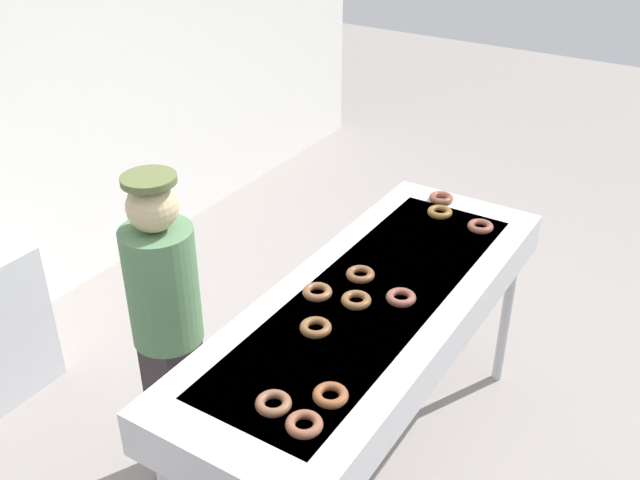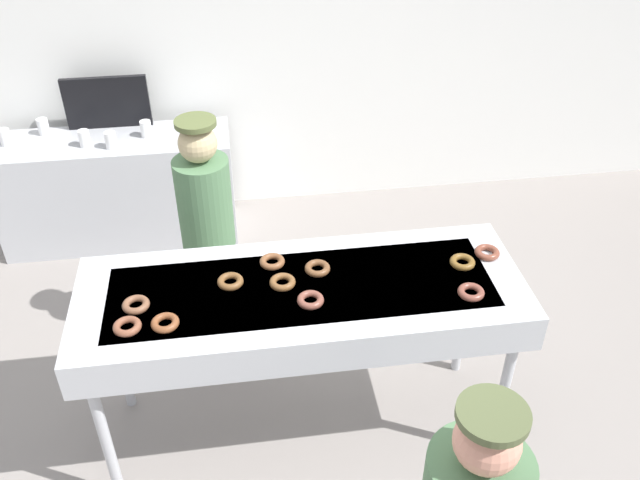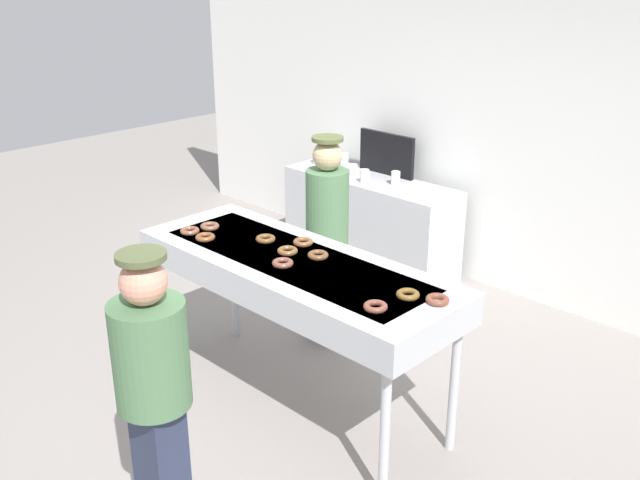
{
  "view_description": "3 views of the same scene",
  "coord_description": "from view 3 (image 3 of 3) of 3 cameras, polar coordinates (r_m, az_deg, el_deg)",
  "views": [
    {
      "loc": [
        -2.33,
        -1.2,
        2.84
      ],
      "look_at": [
        0.04,
        0.29,
        1.22
      ],
      "focal_mm": 40.76,
      "sensor_mm": 36.0,
      "label": 1
    },
    {
      "loc": [
        -0.28,
        -2.56,
        3.2
      ],
      "look_at": [
        0.13,
        0.27,
        1.14
      ],
      "focal_mm": 37.98,
      "sensor_mm": 36.0,
      "label": 2
    },
    {
      "loc": [
        2.98,
        -2.84,
        2.81
      ],
      "look_at": [
        0.04,
        0.19,
        1.14
      ],
      "focal_mm": 40.52,
      "sensor_mm": 36.0,
      "label": 3
    }
  ],
  "objects": [
    {
      "name": "chocolate_donut_8",
      "position": [
        4.48,
        -0.16,
        -1.21
      ],
      "size": [
        0.18,
        0.18,
        0.03
      ],
      "primitive_type": "torus",
      "rotation": [
        0.0,
        0.0,
        1.03
      ],
      "color": "brown",
      "rests_on": "fryer_conveyor"
    },
    {
      "name": "prep_counter",
      "position": [
        6.91,
        3.93,
        1.42
      ],
      "size": [
        1.77,
        0.55,
        0.86
      ],
      "primitive_type": "cube",
      "color": "#B7BABF",
      "rests_on": "ground"
    },
    {
      "name": "paper_cup_4",
      "position": [
        6.8,
        2.63,
        5.48
      ],
      "size": [
        0.08,
        0.08,
        0.12
      ],
      "primitive_type": "cylinder",
      "color": "white",
      "rests_on": "prep_counter"
    },
    {
      "name": "chocolate_donut_7",
      "position": [
        4.0,
        6.96,
        -4.3
      ],
      "size": [
        0.13,
        0.13,
        0.03
      ],
      "primitive_type": "torus",
      "rotation": [
        0.0,
        0.0,
        1.54
      ],
      "color": "brown",
      "rests_on": "fryer_conveyor"
    },
    {
      "name": "chocolate_donut_1",
      "position": [
        4.69,
        -1.35,
        -0.17
      ],
      "size": [
        0.18,
        0.18,
        0.03
      ],
      "primitive_type": "torus",
      "rotation": [
        0.0,
        0.0,
        2.16
      ],
      "color": "brown",
      "rests_on": "fryer_conveyor"
    },
    {
      "name": "fryer_conveyor",
      "position": [
        4.52,
        -2.02,
        -2.65
      ],
      "size": [
        2.23,
        0.8,
        1.06
      ],
      "color": "#B7BABF",
      "rests_on": "ground"
    },
    {
      "name": "chocolate_donut_5",
      "position": [
        4.75,
        -4.33,
        0.09
      ],
      "size": [
        0.16,
        0.16,
        0.03
      ],
      "primitive_type": "torus",
      "rotation": [
        0.0,
        0.0,
        0.28
      ],
      "color": "brown",
      "rests_on": "fryer_conveyor"
    },
    {
      "name": "paper_cup_3",
      "position": [
        6.64,
        3.56,
        5.06
      ],
      "size": [
        0.08,
        0.08,
        0.12
      ],
      "primitive_type": "cylinder",
      "color": "white",
      "rests_on": "prep_counter"
    },
    {
      "name": "chocolate_donut_4",
      "position": [
        4.37,
        -2.97,
        -1.83
      ],
      "size": [
        0.18,
        0.18,
        0.03
      ],
      "primitive_type": "torus",
      "rotation": [
        0.0,
        0.0,
        2.21
      ],
      "color": "brown",
      "rests_on": "fryer_conveyor"
    },
    {
      "name": "paper_cup_1",
      "position": [
        6.6,
        5.99,
        4.89
      ],
      "size": [
        0.08,
        0.08,
        0.12
      ],
      "primitive_type": "cylinder",
      "color": "white",
      "rests_on": "prep_counter"
    },
    {
      "name": "menu_display",
      "position": [
        6.89,
        5.28,
        6.81
      ],
      "size": [
        0.63,
        0.04,
        0.4
      ],
      "primitive_type": "cube",
      "color": "black",
      "rests_on": "prep_counter"
    },
    {
      "name": "ground_plane",
      "position": [
        4.99,
        -1.88,
        -12.72
      ],
      "size": [
        16.0,
        16.0,
        0.0
      ],
      "primitive_type": "plane",
      "color": "gray"
    },
    {
      "name": "paper_cup_0",
      "position": [
        7.18,
        1.93,
        6.37
      ],
      "size": [
        0.08,
        0.08,
        0.12
      ],
      "primitive_type": "cylinder",
      "color": "white",
      "rests_on": "prep_counter"
    },
    {
      "name": "chocolate_donut_10",
      "position": [
        4.96,
        -10.24,
        0.72
      ],
      "size": [
        0.14,
        0.14,
        0.03
      ],
      "primitive_type": "torus",
      "rotation": [
        0.0,
        0.0,
        3.05
      ],
      "color": "brown",
      "rests_on": "fryer_conveyor"
    },
    {
      "name": "chocolate_donut_2",
      "position": [
        3.97,
        9.26,
        -4.68
      ],
      "size": [
        0.14,
        0.14,
        0.03
      ],
      "primitive_type": "torus",
      "rotation": [
        0.0,
        0.0,
        0.07
      ],
      "color": "brown",
      "rests_on": "fryer_conveyor"
    },
    {
      "name": "chocolate_donut_0",
      "position": [
        4.55,
        -2.58,
        -0.87
      ],
      "size": [
        0.18,
        0.18,
        0.03
      ],
      "primitive_type": "torus",
      "rotation": [
        0.0,
        0.0,
        2.23
      ],
      "color": "brown",
      "rests_on": "fryer_conveyor"
    },
    {
      "name": "customer_waiting",
      "position": [
        3.53,
        -12.99,
        -11.38
      ],
      "size": [
        0.35,
        0.35,
        1.61
      ],
      "rotation": [
        0.0,
        0.0,
        0.25
      ],
      "color": "#293049",
      "rests_on": "ground"
    },
    {
      "name": "chocolate_donut_6",
      "position": [
        3.85,
        4.4,
        -5.27
      ],
      "size": [
        0.18,
        0.18,
        0.03
      ],
      "primitive_type": "torus",
      "rotation": [
        0.0,
        0.0,
        1.0
      ],
      "color": "brown",
      "rests_on": "fryer_conveyor"
    },
    {
      "name": "chocolate_donut_9",
      "position": [
        5.01,
        -8.7,
        1.07
      ],
      "size": [
        0.15,
        0.15,
        0.03
      ],
      "primitive_type": "torus",
      "rotation": [
        0.0,
        0.0,
        0.17
      ],
      "color": "brown",
      "rests_on": "fryer_conveyor"
    },
    {
      "name": "chocolate_donut_3",
      "position": [
        4.83,
        -9.06,
        0.22
      ],
      "size": [
        0.18,
        0.18,
        0.03
      ],
      "primitive_type": "torus",
      "rotation": [
        0.0,
        0.0,
        2.36
      ],
      "color": "brown",
      "rests_on": "fryer_conveyor"
    },
    {
      "name": "paper_cup_2",
      "position": [
        7.25,
        -0.24,
        6.52
      ],
      "size": [
        0.08,
        0.08,
        0.12
      ],
      "primitive_type": "cylinder",
      "color": "white",
      "rests_on": "prep_counter"
    },
    {
      "name": "back_wall",
      "position": [
        6.34,
        15.15,
        8.18
      ],
      "size": [
        8.0,
        0.12,
        2.84
      ],
      "primitive_type": "cube",
      "color": "white",
      "rests_on": "ground"
    },
    {
      "name": "worker_baker",
      "position": [
        5.36,
        0.57,
        0.72
      ],
      "size": [
        0.32,
        0.32,
        1.62
      ],
      "rotation": [
        0.0,
        0.0,
        3.02
      ],
      "color": "#302729",
      "rests_on": "ground"
    }
  ]
}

